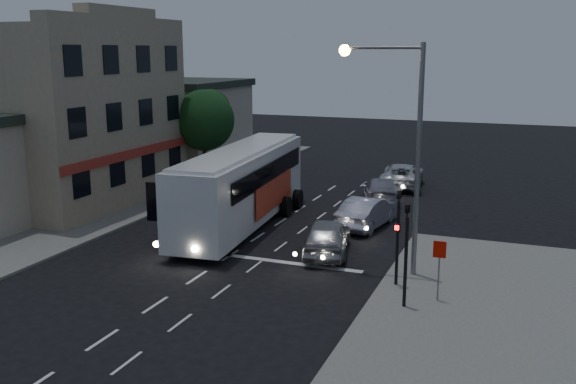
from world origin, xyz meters
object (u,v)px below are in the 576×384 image
at_px(car_suv, 327,236).
at_px(traffic_signal_side, 407,243).
at_px(regulatory_sign, 439,261).
at_px(streetlight, 402,133).
at_px(car_sedan_c, 402,175).
at_px(tour_bus, 241,185).
at_px(car_sedan_a, 367,212).
at_px(car_sedan_b, 381,190).
at_px(traffic_signal_main, 398,226).
at_px(street_tree, 204,117).

height_order(car_suv, traffic_signal_side, traffic_signal_side).
bearing_deg(regulatory_sign, streetlight, 128.75).
height_order(car_sedan_c, streetlight, streetlight).
bearing_deg(car_sedan_c, tour_bus, 58.37).
bearing_deg(car_sedan_a, streetlight, 121.79).
relative_size(car_sedan_b, traffic_signal_main, 1.22).
distance_m(car_suv, traffic_signal_main, 5.05).
bearing_deg(car_sedan_b, car_sedan_a, 80.36).
bearing_deg(street_tree, regulatory_sign, -41.08).
height_order(car_suv, car_sedan_b, car_suv).
xyz_separation_m(car_suv, car_sedan_b, (0.00, 10.53, -0.07)).
relative_size(car_sedan_c, traffic_signal_main, 1.36).
bearing_deg(tour_bus, car_sedan_c, 60.15).
xyz_separation_m(car_sedan_a, street_tree, (-12.67, 6.34, 3.72)).
relative_size(tour_bus, car_sedan_a, 2.79).
relative_size(car_sedan_b, street_tree, 0.81).
relative_size(tour_bus, car_suv, 2.81).
bearing_deg(traffic_signal_side, tour_bus, 141.86).
distance_m(traffic_signal_main, street_tree, 21.38).
xyz_separation_m(car_sedan_b, traffic_signal_main, (3.71, -13.56, 1.69)).
height_order(tour_bus, car_sedan_a, tour_bus).
distance_m(car_sedan_a, streetlight, 8.65).
bearing_deg(streetlight, car_sedan_b, 105.89).
bearing_deg(traffic_signal_side, streetlight, 105.70).
height_order(car_sedan_a, car_sedan_c, car_sedan_a).
bearing_deg(car_sedan_b, traffic_signal_main, 89.87).
relative_size(car_sedan_b, regulatory_sign, 2.28).
bearing_deg(car_sedan_a, street_tree, -18.75).
bearing_deg(regulatory_sign, car_sedan_a, 118.47).
bearing_deg(traffic_signal_main, regulatory_sign, -30.84).
distance_m(traffic_signal_main, streetlight, 3.61).
distance_m(car_sedan_b, car_sedan_c, 4.68).
bearing_deg(car_sedan_a, car_suv, 91.11).
distance_m(traffic_signal_side, streetlight, 4.84).
relative_size(car_suv, car_sedan_b, 0.94).
xyz_separation_m(tour_bus, car_sedan_b, (5.44, 7.80, -1.44)).
bearing_deg(car_sedan_a, traffic_signal_side, 119.05).
xyz_separation_m(car_sedan_b, car_sedan_c, (0.30, 4.67, 0.05)).
bearing_deg(streetlight, car_sedan_c, 100.62).
height_order(tour_bus, regulatory_sign, tour_bus).
relative_size(car_suv, regulatory_sign, 2.14).
xyz_separation_m(car_sedan_c, traffic_signal_main, (3.41, -18.23, 1.64)).
bearing_deg(traffic_signal_side, car_sedan_c, 101.49).
bearing_deg(traffic_signal_side, traffic_signal_main, 109.49).
bearing_deg(traffic_signal_main, streetlight, 100.20).
xyz_separation_m(car_sedan_a, car_sedan_c, (-0.27, 10.33, -0.01)).
xyz_separation_m(car_suv, car_sedan_a, (0.58, 4.88, -0.02)).
relative_size(car_suv, car_sedan_a, 0.99).
distance_m(car_suv, car_sedan_a, 4.91).
height_order(traffic_signal_side, streetlight, streetlight).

